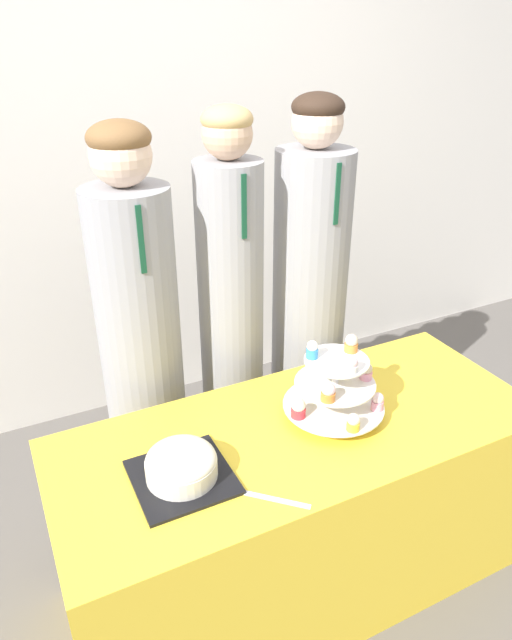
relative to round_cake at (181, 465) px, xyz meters
name	(u,v)px	position (x,y,z in m)	size (l,w,h in m)	color
wall_back	(151,145)	(0.42, 1.48, 0.60)	(9.00, 0.06, 2.70)	silver
table	(298,508)	(0.42, 0.05, -0.40)	(1.59, 0.65, 0.70)	yellow
round_cake	(181,465)	(0.00, 0.00, 0.00)	(0.27, 0.27, 0.11)	black
cake_knife	(243,492)	(0.13, -0.13, -0.05)	(0.22, 0.21, 0.01)	silver
cupcake_stand	(334,385)	(0.55, 0.06, 0.07)	(0.33, 0.33, 0.28)	silver
student_0	(142,355)	(0.07, 0.61, 0.02)	(0.30, 0.30, 1.60)	#939399
student_1	(232,329)	(0.43, 0.61, 0.04)	(0.25, 0.25, 1.62)	#939399
student_2	(308,312)	(0.78, 0.61, 0.03)	(0.30, 0.31, 1.65)	#939399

